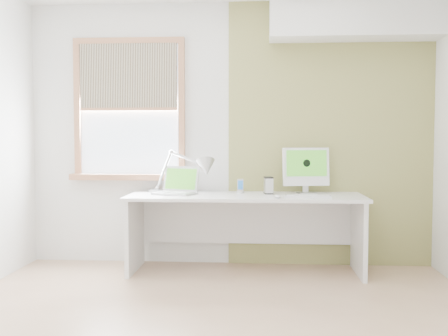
# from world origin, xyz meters

# --- Properties ---
(room) EXTENTS (4.04, 3.54, 2.64)m
(room) POSITION_xyz_m (0.00, 0.00, 1.30)
(room) COLOR tan
(room) RESTS_ON ground
(accent_wall) EXTENTS (2.00, 0.02, 2.60)m
(accent_wall) POSITION_xyz_m (1.00, 1.74, 1.30)
(accent_wall) COLOR olive
(accent_wall) RESTS_ON room
(soffit) EXTENTS (1.60, 0.40, 0.42)m
(soffit) POSITION_xyz_m (1.20, 1.57, 2.40)
(soffit) COLOR white
(soffit) RESTS_ON room
(window) EXTENTS (1.20, 0.14, 1.42)m
(window) POSITION_xyz_m (-1.00, 1.71, 1.54)
(window) COLOR #A26542
(window) RESTS_ON room
(desk) EXTENTS (2.20, 0.70, 0.73)m
(desk) POSITION_xyz_m (0.18, 1.44, 0.53)
(desk) COLOR white
(desk) RESTS_ON room
(desk_lamp) EXTENTS (0.72, 0.35, 0.42)m
(desk_lamp) POSITION_xyz_m (-0.30, 1.52, 0.95)
(desk_lamp) COLOR #B2B4B7
(desk_lamp) RESTS_ON desk
(laptop) EXTENTS (0.45, 0.40, 0.26)m
(laptop) POSITION_xyz_m (-0.47, 1.44, 0.79)
(laptop) COLOR #B2B4B7
(laptop) RESTS_ON desk
(phone_dock) EXTENTS (0.08, 0.08, 0.14)m
(phone_dock) POSITION_xyz_m (0.12, 1.54, 0.77)
(phone_dock) COLOR #B2B4B7
(phone_dock) RESTS_ON desk
(external_drive) EXTENTS (0.09, 0.13, 0.16)m
(external_drive) POSITION_xyz_m (0.39, 1.51, 0.81)
(external_drive) COLOR #B2B4B7
(external_drive) RESTS_ON desk
(imac) EXTENTS (0.45, 0.19, 0.44)m
(imac) POSITION_xyz_m (0.75, 1.57, 0.98)
(imac) COLOR #B2B4B7
(imac) RESTS_ON desk
(keyboard) EXTENTS (0.42, 0.14, 0.02)m
(keyboard) POSITION_xyz_m (0.74, 1.23, 0.74)
(keyboard) COLOR white
(keyboard) RESTS_ON desk
(mouse) EXTENTS (0.08, 0.11, 0.03)m
(mouse) POSITION_xyz_m (0.47, 1.16, 0.74)
(mouse) COLOR white
(mouse) RESTS_ON desk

